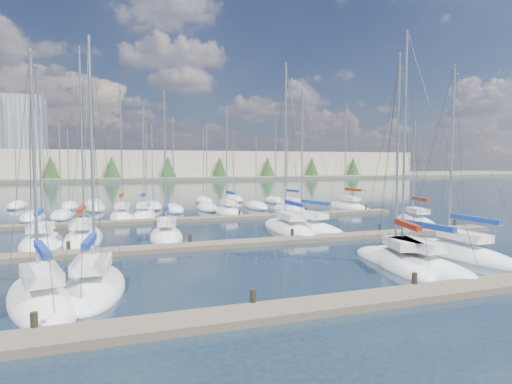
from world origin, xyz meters
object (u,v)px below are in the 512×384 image
object	(u,v)px
sailboat_p	(228,212)
sailboat_k	(289,229)
sailboat_m	(415,222)
sailboat_c	(94,287)
sailboat_r	(348,207)
sailboat_j	(166,236)
sailboat_l	(307,228)
sailboat_d	(399,262)
sailboat_f	(458,253)
sailboat_h	(42,243)
sailboat_i	(84,238)
sailboat_o	(144,215)
sailboat_e	(411,263)
sailboat_n	(122,215)
sailboat_b	(41,299)
sailboat_q	(289,209)

from	to	relation	value
sailboat_p	sailboat_k	xyz separation A→B (m)	(1.59, -14.00, -0.00)
sailboat_m	sailboat_c	size ratio (longest dim) A/B	0.85
sailboat_r	sailboat_j	world-z (taller)	sailboat_r
sailboat_l	sailboat_k	bearing A→B (deg)	164.35
sailboat_c	sailboat_r	bearing A→B (deg)	47.65
sailboat_d	sailboat_j	size ratio (longest dim) A/B	1.05
sailboat_l	sailboat_m	bearing A→B (deg)	-16.19
sailboat_r	sailboat_l	bearing A→B (deg)	-135.10
sailboat_d	sailboat_f	bearing A→B (deg)	25.59
sailboat_m	sailboat_p	size ratio (longest dim) A/B	0.82
sailboat_m	sailboat_h	xyz separation A→B (m)	(-32.94, 0.14, -0.00)
sailboat_h	sailboat_r	distance (m)	37.08
sailboat_i	sailboat_k	xyz separation A→B (m)	(16.82, -1.05, -0.01)
sailboat_l	sailboat_k	distance (m)	1.78
sailboat_m	sailboat_o	xyz separation A→B (m)	(-24.58, 14.15, 0.02)
sailboat_e	sailboat_j	world-z (taller)	sailboat_e
sailboat_p	sailboat_l	world-z (taller)	sailboat_l
sailboat_r	sailboat_o	distance (m)	25.85
sailboat_p	sailboat_l	distance (m)	14.42
sailboat_r	sailboat_l	distance (m)	19.16
sailboat_i	sailboat_c	size ratio (longest dim) A/B	1.24
sailboat_n	sailboat_l	distance (m)	20.99
sailboat_n	sailboat_c	world-z (taller)	sailboat_n
sailboat_o	sailboat_d	bearing A→B (deg)	-55.43
sailboat_d	sailboat_l	bearing A→B (deg)	103.34
sailboat_c	sailboat_o	bearing A→B (deg)	86.14
sailboat_h	sailboat_o	xyz separation A→B (m)	(8.36, 14.00, 0.02)
sailboat_i	sailboat_e	xyz separation A→B (m)	(18.33, -15.27, -0.01)
sailboat_c	sailboat_b	size ratio (longest dim) A/B	1.09
sailboat_m	sailboat_k	xyz separation A→B (m)	(-13.37, 0.30, 0.00)
sailboat_h	sailboat_e	world-z (taller)	sailboat_e
sailboat_l	sailboat_f	xyz separation A→B (m)	(4.54, -12.82, 0.00)
sailboat_p	sailboat_o	size ratio (longest dim) A/B	1.03
sailboat_j	sailboat_k	world-z (taller)	sailboat_k
sailboat_m	sailboat_h	bearing A→B (deg)	-165.20
sailboat_d	sailboat_e	world-z (taller)	sailboat_e
sailboat_k	sailboat_f	bearing A→B (deg)	-60.91
sailboat_n	sailboat_k	xyz separation A→B (m)	(13.49, -14.38, -0.01)
sailboat_c	sailboat_b	distance (m)	2.38
sailboat_f	sailboat_o	distance (m)	31.94
sailboat_k	sailboat_b	world-z (taller)	sailboat_k
sailboat_q	sailboat_e	world-z (taller)	sailboat_e
sailboat_k	sailboat_o	distance (m)	17.82
sailboat_e	sailboat_o	bearing A→B (deg)	108.36
sailboat_q	sailboat_k	bearing A→B (deg)	-122.18
sailboat_d	sailboat_f	distance (m)	5.29
sailboat_m	sailboat_e	size ratio (longest dim) A/B	0.75
sailboat_f	sailboat_k	bearing A→B (deg)	113.66
sailboat_k	sailboat_q	bearing A→B (deg)	68.90
sailboat_m	sailboat_n	size ratio (longest dim) A/B	0.71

